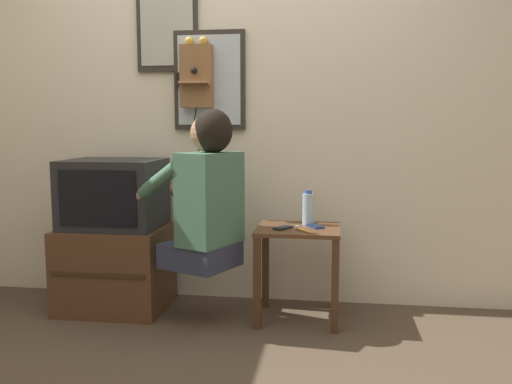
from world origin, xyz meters
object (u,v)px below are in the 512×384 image
at_px(cell_phone_held, 283,228).
at_px(cell_phone_spare, 315,226).
at_px(water_bottle, 308,209).
at_px(toothbrush, 302,230).
at_px(television, 114,193).
at_px(wall_phone_antique, 197,75).
at_px(person, 206,194).
at_px(framed_picture, 167,28).
at_px(wall_mirror, 210,80).

distance_m(cell_phone_held, cell_phone_spare, 0.19).
height_order(water_bottle, toothbrush, water_bottle).
distance_m(television, water_bottle, 1.18).
relative_size(cell_phone_spare, toothbrush, 1.05).
distance_m(television, wall_phone_antique, 0.89).
distance_m(person, water_bottle, 0.62).
xyz_separation_m(cell_phone_spare, water_bottle, (-0.04, 0.07, 0.09)).
relative_size(television, cell_phone_spare, 4.10).
xyz_separation_m(television, water_bottle, (1.18, 0.05, -0.08)).
relative_size(cell_phone_held, water_bottle, 0.67).
distance_m(person, framed_picture, 1.15).
relative_size(cell_phone_spare, water_bottle, 0.67).
bearing_deg(cell_phone_held, wall_mirror, 173.07).
distance_m(cell_phone_spare, water_bottle, 0.12).
relative_size(framed_picture, water_bottle, 2.62).
xyz_separation_m(framed_picture, cell_phone_spare, (0.95, -0.30, -1.19)).
distance_m(wall_mirror, toothbrush, 1.14).
bearing_deg(television, person, -18.07).
height_order(cell_phone_held, toothbrush, toothbrush).
height_order(cell_phone_spare, toothbrush, toothbrush).
bearing_deg(wall_mirror, water_bottle, -19.33).
distance_m(cell_phone_held, toothbrush, 0.12).
bearing_deg(wall_phone_antique, framed_picture, 167.63).
distance_m(cell_phone_held, water_bottle, 0.22).
bearing_deg(toothbrush, cell_phone_spare, 25.73).
xyz_separation_m(cell_phone_spare, toothbrush, (-0.07, -0.13, 0.00)).
distance_m(wall_phone_antique, cell_phone_held, 1.11).
relative_size(wall_phone_antique, framed_picture, 1.50).
xyz_separation_m(wall_mirror, cell_phone_spare, (0.68, -0.30, -0.86)).
height_order(wall_phone_antique, water_bottle, wall_phone_antique).
bearing_deg(cell_phone_held, wall_phone_antique, 179.51).
xyz_separation_m(person, toothbrush, (0.53, 0.05, -0.20)).
height_order(television, cell_phone_spare, television).
bearing_deg(wall_mirror, wall_phone_antique, -150.06).
xyz_separation_m(framed_picture, cell_phone_held, (0.78, -0.38, -1.19)).
xyz_separation_m(person, framed_picture, (-0.35, 0.48, 0.98)).
distance_m(framed_picture, toothbrush, 1.54).
relative_size(wall_phone_antique, cell_phone_spare, 5.88).
xyz_separation_m(person, cell_phone_held, (0.42, 0.11, -0.20)).
bearing_deg(person, framed_picture, 60.99).
bearing_deg(framed_picture, water_bottle, -14.04).
xyz_separation_m(framed_picture, water_bottle, (0.91, -0.23, -1.10)).
height_order(television, water_bottle, television).
bearing_deg(cell_phone_held, toothbrush, 3.88).
relative_size(television, wall_phone_antique, 0.70).
relative_size(wall_mirror, toothbrush, 4.71).
relative_size(wall_phone_antique, wall_mirror, 1.31).
distance_m(framed_picture, cell_phone_spare, 1.55).
bearing_deg(wall_phone_antique, toothbrush, -29.32).
xyz_separation_m(cell_phone_held, water_bottle, (0.13, 0.15, 0.09)).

